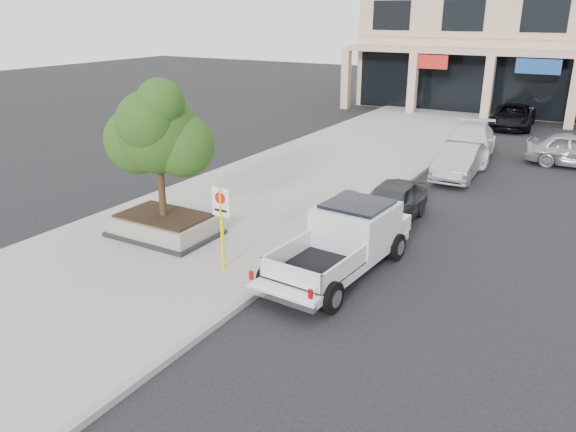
{
  "coord_description": "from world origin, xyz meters",
  "views": [
    {
      "loc": [
        5.53,
        -10.92,
        6.74
      ],
      "look_at": [
        -1.81,
        1.5,
        1.47
      ],
      "focal_mm": 35.0,
      "sensor_mm": 36.0,
      "label": 1
    }
  ],
  "objects_px": {
    "planter": "(165,225)",
    "pickup_truck": "(338,244)",
    "planter_tree": "(164,131)",
    "curb_car_a": "(391,203)",
    "no_parking_sign": "(221,217)",
    "curb_car_c": "(469,142)",
    "curb_car_d": "(513,116)",
    "curb_car_b": "(459,161)"
  },
  "relations": [
    {
      "from": "no_parking_sign",
      "to": "curb_car_c",
      "type": "distance_m",
      "value": 16.52
    },
    {
      "from": "pickup_truck",
      "to": "planter_tree",
      "type": "bearing_deg",
      "value": -172.57
    },
    {
      "from": "no_parking_sign",
      "to": "planter_tree",
      "type": "bearing_deg",
      "value": 157.81
    },
    {
      "from": "planter_tree",
      "to": "curb_car_d",
      "type": "bearing_deg",
      "value": 76.38
    },
    {
      "from": "pickup_truck",
      "to": "curb_car_d",
      "type": "distance_m",
      "value": 23.93
    },
    {
      "from": "planter_tree",
      "to": "no_parking_sign",
      "type": "bearing_deg",
      "value": -22.19
    },
    {
      "from": "planter_tree",
      "to": "curb_car_b",
      "type": "xyz_separation_m",
      "value": [
        5.92,
        11.57,
        -2.7
      ]
    },
    {
      "from": "curb_car_a",
      "to": "curb_car_c",
      "type": "distance_m",
      "value": 10.26
    },
    {
      "from": "planter",
      "to": "curb_car_a",
      "type": "bearing_deg",
      "value": 42.24
    },
    {
      "from": "no_parking_sign",
      "to": "curb_car_c",
      "type": "bearing_deg",
      "value": 81.1
    },
    {
      "from": "pickup_truck",
      "to": "curb_car_a",
      "type": "distance_m",
      "value": 4.52
    },
    {
      "from": "planter_tree",
      "to": "curb_car_a",
      "type": "height_order",
      "value": "planter_tree"
    },
    {
      "from": "no_parking_sign",
      "to": "curb_car_b",
      "type": "xyz_separation_m",
      "value": [
        3.01,
        12.76,
        -0.92
      ]
    },
    {
      "from": "planter_tree",
      "to": "curb_car_a",
      "type": "relative_size",
      "value": 0.98
    },
    {
      "from": "curb_car_b",
      "to": "curb_car_c",
      "type": "relative_size",
      "value": 0.79
    },
    {
      "from": "curb_car_c",
      "to": "curb_car_d",
      "type": "relative_size",
      "value": 1.07
    },
    {
      "from": "curb_car_c",
      "to": "curb_car_d",
      "type": "xyz_separation_m",
      "value": [
        0.42,
        9.15,
        -0.08
      ]
    },
    {
      "from": "no_parking_sign",
      "to": "planter",
      "type": "bearing_deg",
      "value": 161.26
    },
    {
      "from": "pickup_truck",
      "to": "curb_car_c",
      "type": "bearing_deg",
      "value": 94.44
    },
    {
      "from": "curb_car_d",
      "to": "no_parking_sign",
      "type": "bearing_deg",
      "value": -101.06
    },
    {
      "from": "pickup_truck",
      "to": "curb_car_d",
      "type": "bearing_deg",
      "value": 93.23
    },
    {
      "from": "curb_car_a",
      "to": "curb_car_b",
      "type": "bearing_deg",
      "value": 84.84
    },
    {
      "from": "planter",
      "to": "curb_car_c",
      "type": "xyz_separation_m",
      "value": [
        5.59,
        15.27,
        0.32
      ]
    },
    {
      "from": "planter",
      "to": "no_parking_sign",
      "type": "xyz_separation_m",
      "value": [
        3.04,
        -1.03,
        1.16
      ]
    },
    {
      "from": "planter",
      "to": "pickup_truck",
      "type": "distance_m",
      "value": 5.77
    },
    {
      "from": "curb_car_a",
      "to": "no_parking_sign",
      "type": "bearing_deg",
      "value": -112.94
    },
    {
      "from": "curb_car_b",
      "to": "curb_car_d",
      "type": "height_order",
      "value": "curb_car_b"
    },
    {
      "from": "pickup_truck",
      "to": "curb_car_a",
      "type": "xyz_separation_m",
      "value": [
        -0.21,
        4.52,
        -0.2
      ]
    },
    {
      "from": "planter",
      "to": "pickup_truck",
      "type": "height_order",
      "value": "pickup_truck"
    },
    {
      "from": "no_parking_sign",
      "to": "curb_car_c",
      "type": "xyz_separation_m",
      "value": [
        2.55,
        16.3,
        -0.84
      ]
    },
    {
      "from": "planter",
      "to": "planter_tree",
      "type": "distance_m",
      "value": 2.95
    },
    {
      "from": "curb_car_c",
      "to": "pickup_truck",
      "type": "bearing_deg",
      "value": -96.28
    },
    {
      "from": "curb_car_d",
      "to": "curb_car_a",
      "type": "bearing_deg",
      "value": -95.86
    },
    {
      "from": "no_parking_sign",
      "to": "curb_car_a",
      "type": "xyz_separation_m",
      "value": [
        2.48,
        6.04,
        -0.94
      ]
    },
    {
      "from": "curb_car_a",
      "to": "pickup_truck",
      "type": "bearing_deg",
      "value": -88.0
    },
    {
      "from": "planter",
      "to": "curb_car_a",
      "type": "height_order",
      "value": "curb_car_a"
    },
    {
      "from": "planter",
      "to": "curb_car_b",
      "type": "height_order",
      "value": "curb_car_b"
    },
    {
      "from": "planter_tree",
      "to": "pickup_truck",
      "type": "xyz_separation_m",
      "value": [
        5.6,
        0.34,
        -2.52
      ]
    },
    {
      "from": "planter",
      "to": "curb_car_c",
      "type": "distance_m",
      "value": 16.27
    },
    {
      "from": "curb_car_a",
      "to": "curb_car_b",
      "type": "xyz_separation_m",
      "value": [
        0.53,
        6.71,
        0.02
      ]
    },
    {
      "from": "planter_tree",
      "to": "curb_car_b",
      "type": "relative_size",
      "value": 0.92
    },
    {
      "from": "planter",
      "to": "no_parking_sign",
      "type": "bearing_deg",
      "value": -18.74
    }
  ]
}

